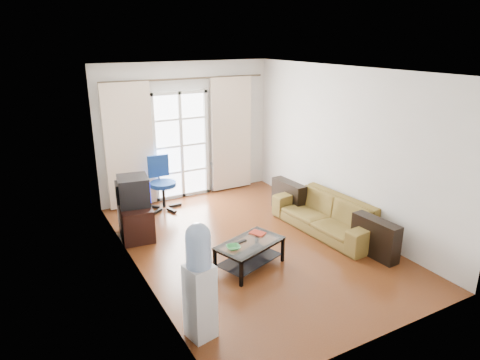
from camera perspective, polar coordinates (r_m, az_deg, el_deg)
name	(u,v)px	position (r m, az deg, el deg)	size (l,w,h in m)	color
floor	(252,244)	(6.89, 1.56, -8.53)	(5.20, 5.20, 0.00)	brown
ceiling	(253,70)	(6.15, 1.79, 14.47)	(5.20, 5.20, 0.00)	white
wall_back	(187,131)	(8.66, -7.13, 6.51)	(3.60, 0.02, 2.70)	silver
wall_front	(386,227)	(4.49, 18.83, -5.98)	(3.60, 0.02, 2.70)	silver
wall_left	(133,181)	(5.73, -14.04, -0.19)	(0.02, 5.20, 2.70)	silver
wall_right	(344,148)	(7.44, 13.74, 4.12)	(0.02, 5.20, 2.70)	silver
french_door	(181,146)	(8.62, -7.85, 4.55)	(1.16, 0.06, 2.15)	white
curtain_rod	(186,79)	(8.42, -7.16, 13.26)	(0.04, 0.04, 3.30)	#4C3F2D
curtain_left	(129,147)	(8.23, -14.56, 4.34)	(0.90, 0.07, 2.35)	beige
curtain_right	(231,134)	(8.98, -1.15, 6.10)	(0.90, 0.07, 2.35)	beige
radiator	(225,175)	(9.16, -2.01, 0.70)	(0.64, 0.12, 0.64)	#959598
sofa	(327,215)	(7.36, 11.52, -4.53)	(0.93, 2.08, 0.59)	brown
coffee_table	(250,251)	(6.14, 1.31, -9.48)	(1.09, 0.83, 0.39)	silver
bowl	(233,248)	(5.89, -0.91, -8.99)	(0.22, 0.22, 0.05)	#338C39
book	(255,235)	(6.26, 1.95, -7.37)	(0.24, 0.27, 0.02)	red
remote	(241,242)	(6.07, 0.11, -8.24)	(0.17, 0.05, 0.02)	black
tv_stand	(136,221)	(7.22, -13.71, -5.39)	(0.49, 0.74, 0.54)	black
crt_tv	(132,191)	(7.11, -14.19, -1.41)	(0.58, 0.58, 0.47)	black
task_chair	(163,194)	(8.28, -10.23, -1.80)	(0.70, 0.70, 1.01)	black
water_cooler	(199,280)	(4.65, -5.44, -13.08)	(0.33, 0.32, 1.35)	silver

